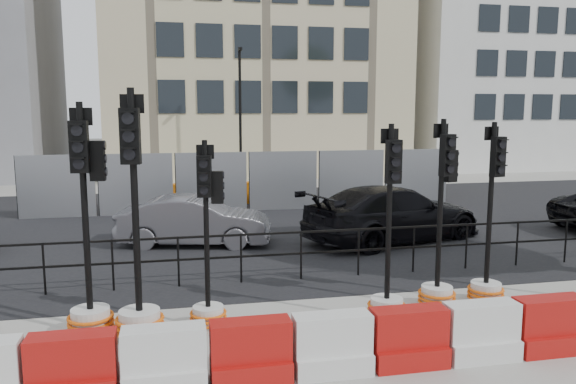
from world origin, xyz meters
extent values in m
plane|color=#51514C|center=(0.00, 0.00, 0.00)|extent=(120.00, 120.00, 0.00)
cube|color=gray|center=(0.00, -3.00, 0.01)|extent=(40.00, 6.00, 0.02)
cube|color=black|center=(0.00, 7.00, 0.01)|extent=(40.00, 14.00, 0.03)
cube|color=gray|center=(0.00, 16.00, 0.01)|extent=(40.00, 4.00, 0.02)
cube|color=#CAB794|center=(2.00, 22.00, 9.00)|extent=(15.00, 10.00, 18.00)
cube|color=silver|center=(17.00, 22.00, 8.00)|extent=(12.00, 9.00, 16.00)
cylinder|color=black|center=(-4.80, 1.20, 0.50)|extent=(0.04, 0.04, 1.00)
cylinder|color=black|center=(-3.60, 1.20, 0.50)|extent=(0.04, 0.04, 1.00)
cylinder|color=black|center=(-2.40, 1.20, 0.50)|extent=(0.04, 0.04, 1.00)
cylinder|color=black|center=(-1.20, 1.20, 0.50)|extent=(0.04, 0.04, 1.00)
cylinder|color=black|center=(0.00, 1.20, 0.50)|extent=(0.04, 0.04, 1.00)
cylinder|color=black|center=(1.20, 1.20, 0.50)|extent=(0.04, 0.04, 1.00)
cylinder|color=black|center=(2.40, 1.20, 0.50)|extent=(0.04, 0.04, 1.00)
cylinder|color=black|center=(3.60, 1.20, 0.50)|extent=(0.04, 0.04, 1.00)
cylinder|color=black|center=(4.80, 1.20, 0.50)|extent=(0.04, 0.04, 1.00)
cylinder|color=black|center=(6.00, 1.20, 0.50)|extent=(0.04, 0.04, 1.00)
cube|color=black|center=(0.00, 1.20, 0.98)|extent=(18.00, 0.04, 0.04)
cube|color=black|center=(0.00, 1.20, 0.55)|extent=(18.00, 0.04, 0.04)
cube|color=gray|center=(-6.00, 9.00, 1.00)|extent=(2.30, 0.05, 2.00)
cylinder|color=black|center=(-7.15, 9.00, 1.00)|extent=(0.05, 0.05, 2.00)
cube|color=gray|center=(-3.60, 9.00, 1.00)|extent=(2.30, 0.05, 2.00)
cylinder|color=black|center=(-4.75, 9.00, 1.00)|extent=(0.05, 0.05, 2.00)
cube|color=gray|center=(-1.20, 9.00, 1.00)|extent=(2.30, 0.05, 2.00)
cylinder|color=black|center=(-2.35, 9.00, 1.00)|extent=(0.05, 0.05, 2.00)
cube|color=gray|center=(1.20, 9.00, 1.00)|extent=(2.30, 0.05, 2.00)
cylinder|color=black|center=(0.05, 9.00, 1.00)|extent=(0.05, 0.05, 2.00)
cube|color=gray|center=(3.60, 9.00, 1.00)|extent=(2.30, 0.05, 2.00)
cylinder|color=black|center=(2.45, 9.00, 1.00)|extent=(0.05, 0.05, 2.00)
cube|color=gray|center=(6.00, 9.00, 1.00)|extent=(2.30, 0.05, 2.00)
cylinder|color=black|center=(4.85, 9.00, 1.00)|extent=(0.05, 0.05, 2.00)
cube|color=orange|center=(-4.00, 10.50, 0.40)|extent=(1.00, 0.40, 0.80)
cube|color=orange|center=(-2.00, 10.50, 0.40)|extent=(1.00, 0.40, 0.80)
cube|color=orange|center=(0.00, 10.50, 0.40)|extent=(1.00, 0.40, 0.80)
cube|color=orange|center=(2.00, 10.50, 0.40)|extent=(1.00, 0.40, 0.80)
cube|color=orange|center=(4.00, 10.50, 0.40)|extent=(1.00, 0.40, 0.80)
cube|color=orange|center=(6.00, 10.50, 0.40)|extent=(1.00, 0.40, 0.80)
cylinder|color=black|center=(0.50, 15.00, 3.00)|extent=(0.12, 0.12, 6.00)
cube|color=black|center=(0.50, 14.75, 5.90)|extent=(0.12, 0.50, 0.12)
cube|color=#B40E12|center=(-3.67, -2.80, 0.55)|extent=(1.00, 0.35, 0.50)
cube|color=silver|center=(-2.62, -2.80, 0.15)|extent=(1.00, 0.50, 0.30)
cube|color=silver|center=(-2.62, -2.80, 0.55)|extent=(1.00, 0.35, 0.50)
cube|color=#B40E12|center=(-1.57, -2.80, 0.15)|extent=(1.00, 0.50, 0.30)
cube|color=#B40E12|center=(-1.57, -2.80, 0.55)|extent=(1.00, 0.35, 0.50)
cube|color=silver|center=(-0.52, -2.80, 0.15)|extent=(1.00, 0.50, 0.30)
cube|color=silver|center=(-0.52, -2.80, 0.55)|extent=(1.00, 0.35, 0.50)
cube|color=#B40E12|center=(0.53, -2.80, 0.15)|extent=(1.00, 0.50, 0.30)
cube|color=#B40E12|center=(0.53, -2.80, 0.55)|extent=(1.00, 0.35, 0.50)
cube|color=silver|center=(1.58, -2.80, 0.15)|extent=(1.00, 0.50, 0.30)
cube|color=silver|center=(1.58, -2.80, 0.55)|extent=(1.00, 0.35, 0.50)
cube|color=#B40E12|center=(2.62, -2.80, 0.15)|extent=(1.00, 0.50, 0.30)
cube|color=#B40E12|center=(2.62, -2.80, 0.55)|extent=(1.00, 0.35, 0.50)
cylinder|color=silver|center=(-3.74, -0.86, 0.21)|extent=(0.57, 0.57, 0.42)
torus|color=#E35A0C|center=(-3.74, -0.86, 0.13)|extent=(0.69, 0.69, 0.05)
torus|color=#E35A0C|center=(-3.74, -0.86, 0.21)|extent=(0.69, 0.69, 0.05)
torus|color=#E35A0C|center=(-3.74, -0.86, 0.30)|extent=(0.69, 0.69, 0.05)
cylinder|color=black|center=(-3.74, -0.86, 1.91)|extent=(0.10, 0.10, 3.18)
cube|color=black|center=(-3.74, -0.99, 2.86)|extent=(0.26, 0.17, 0.74)
cylinder|color=black|center=(-3.75, -1.07, 2.63)|extent=(0.16, 0.07, 0.16)
cylinder|color=black|center=(-3.75, -1.07, 2.86)|extent=(0.16, 0.07, 0.16)
cylinder|color=black|center=(-3.75, -1.07, 3.09)|extent=(0.16, 0.07, 0.16)
cube|color=black|center=(-3.73, -0.80, 3.28)|extent=(0.32, 0.06, 0.25)
cube|color=black|center=(-3.52, -0.88, 2.65)|extent=(0.22, 0.15, 0.58)
cylinder|color=silver|center=(-3.00, -1.14, 0.22)|extent=(0.60, 0.60, 0.45)
torus|color=#E35A0C|center=(-3.00, -1.14, 0.13)|extent=(0.73, 0.73, 0.06)
torus|color=#E35A0C|center=(-3.00, -1.14, 0.22)|extent=(0.73, 0.73, 0.06)
torus|color=#E35A0C|center=(-3.00, -1.14, 0.31)|extent=(0.73, 0.73, 0.06)
cylinder|color=black|center=(-3.00, -1.14, 2.01)|extent=(0.10, 0.10, 3.35)
cube|color=black|center=(-3.02, -1.27, 3.02)|extent=(0.29, 0.19, 0.78)
cylinder|color=black|center=(-3.04, -1.36, 2.77)|extent=(0.17, 0.08, 0.17)
cylinder|color=black|center=(-3.04, -1.36, 3.02)|extent=(0.17, 0.08, 0.17)
cylinder|color=black|center=(-3.04, -1.36, 3.26)|extent=(0.17, 0.08, 0.17)
cube|color=black|center=(-2.99, -1.07, 3.46)|extent=(0.34, 0.08, 0.27)
cylinder|color=silver|center=(-1.98, -0.93, 0.18)|extent=(0.48, 0.48, 0.36)
torus|color=#E35A0C|center=(-1.98, -0.93, 0.11)|extent=(0.58, 0.58, 0.04)
torus|color=#E35A0C|center=(-1.98, -0.93, 0.18)|extent=(0.58, 0.58, 0.04)
torus|color=#E35A0C|center=(-1.98, -0.93, 0.25)|extent=(0.58, 0.58, 0.04)
cylinder|color=black|center=(-1.98, -0.93, 1.60)|extent=(0.08, 0.08, 2.67)
cube|color=black|center=(-2.00, -1.03, 2.40)|extent=(0.23, 0.16, 0.62)
cylinder|color=black|center=(-2.01, -1.10, 2.20)|extent=(0.14, 0.07, 0.13)
cylinder|color=black|center=(-2.01, -1.10, 2.40)|extent=(0.14, 0.07, 0.13)
cylinder|color=black|center=(-2.01, -1.10, 2.59)|extent=(0.14, 0.07, 0.13)
cube|color=black|center=(-1.97, -0.88, 2.75)|extent=(0.27, 0.07, 0.21)
cube|color=black|center=(-1.81, -0.96, 2.22)|extent=(0.20, 0.15, 0.49)
cylinder|color=silver|center=(0.85, -1.21, 0.19)|extent=(0.52, 0.52, 0.38)
torus|color=#E35A0C|center=(0.85, -1.21, 0.12)|extent=(0.62, 0.62, 0.05)
torus|color=#E35A0C|center=(0.85, -1.21, 0.19)|extent=(0.62, 0.62, 0.05)
torus|color=#E35A0C|center=(0.85, -1.21, 0.27)|extent=(0.62, 0.62, 0.05)
cylinder|color=black|center=(0.85, -1.21, 1.73)|extent=(0.09, 0.09, 2.88)
cube|color=black|center=(0.86, -1.33, 2.59)|extent=(0.23, 0.14, 0.67)
cylinder|color=black|center=(0.86, -1.41, 2.38)|extent=(0.15, 0.05, 0.14)
cylinder|color=black|center=(0.86, -1.41, 2.59)|extent=(0.15, 0.05, 0.14)
cylinder|color=black|center=(0.86, -1.41, 2.80)|extent=(0.15, 0.05, 0.14)
cube|color=black|center=(0.85, -1.16, 2.98)|extent=(0.29, 0.04, 0.23)
cylinder|color=silver|center=(1.92, -0.84, 0.20)|extent=(0.53, 0.53, 0.39)
torus|color=#E35A0C|center=(1.92, -0.84, 0.12)|extent=(0.64, 0.64, 0.05)
torus|color=#E35A0C|center=(1.92, -0.84, 0.20)|extent=(0.64, 0.64, 0.05)
torus|color=#E35A0C|center=(1.92, -0.84, 0.27)|extent=(0.64, 0.64, 0.05)
cylinder|color=black|center=(1.92, -0.84, 1.76)|extent=(0.09, 0.09, 2.94)
cube|color=black|center=(1.95, -0.95, 2.64)|extent=(0.26, 0.19, 0.69)
cylinder|color=black|center=(1.97, -1.02, 2.43)|extent=(0.15, 0.09, 0.15)
cylinder|color=black|center=(1.97, -1.02, 2.64)|extent=(0.15, 0.09, 0.15)
cylinder|color=black|center=(1.97, -1.02, 2.86)|extent=(0.15, 0.09, 0.15)
cube|color=black|center=(1.90, -0.78, 3.04)|extent=(0.29, 0.10, 0.24)
cube|color=black|center=(2.11, -0.78, 2.45)|extent=(0.22, 0.17, 0.54)
cylinder|color=silver|center=(2.86, -0.80, 0.19)|extent=(0.52, 0.52, 0.39)
torus|color=#E35A0C|center=(2.86, -0.80, 0.12)|extent=(0.63, 0.63, 0.05)
torus|color=#E35A0C|center=(2.86, -0.80, 0.19)|extent=(0.63, 0.63, 0.05)
torus|color=#E35A0C|center=(2.86, -0.80, 0.27)|extent=(0.63, 0.63, 0.05)
cylinder|color=black|center=(2.86, -0.80, 1.73)|extent=(0.09, 0.09, 2.89)
cube|color=black|center=(2.89, -0.92, 2.60)|extent=(0.25, 0.18, 0.67)
cylinder|color=black|center=(2.90, -0.99, 2.39)|extent=(0.15, 0.08, 0.14)
cylinder|color=black|center=(2.90, -0.99, 2.60)|extent=(0.15, 0.08, 0.14)
cylinder|color=black|center=(2.90, -0.99, 2.81)|extent=(0.15, 0.08, 0.14)
cube|color=black|center=(2.85, -0.75, 2.98)|extent=(0.29, 0.09, 0.23)
imported|color=#515056|center=(-1.94, 4.58, 0.62)|extent=(2.87, 4.32, 1.24)
imported|color=black|center=(3.10, 4.00, 0.72)|extent=(5.06, 6.20, 1.44)
camera|label=1|loc=(-2.47, -9.37, 3.38)|focal=35.00mm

